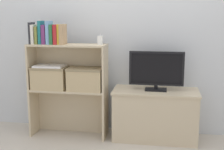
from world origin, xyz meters
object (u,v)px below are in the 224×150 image
object	(u,v)px
book_olive	(38,35)
book_tan	(63,34)
laptop	(50,66)
book_teal	(41,32)
book_mustard	(60,34)
storage_basket_left	(50,77)
tv_stand	(155,114)
storage_basket_right	(86,78)
book_ivory	(35,34)
book_skyblue	(49,33)
book_charcoal	(32,33)
book_forest	(53,34)
baby_monitor	(100,40)
book_plum	(45,34)
book_crimson	(57,34)
tv	(156,70)

from	to	relation	value
book_olive	book_tan	size ratio (longest dim) A/B	0.88
laptop	book_teal	bearing A→B (deg)	-168.30
book_tan	laptop	xyz separation A→B (m)	(-0.16, 0.01, -0.33)
book_mustard	book_tan	distance (m)	0.03
book_teal	storage_basket_left	xyz separation A→B (m)	(0.07, 0.01, -0.47)
tv_stand	storage_basket_right	size ratio (longest dim) A/B	2.40
book_ivory	book_skyblue	world-z (taller)	book_skyblue
book_charcoal	book_ivory	distance (m)	0.03
book_forest	book_olive	bearing A→B (deg)	180.00
book_forest	baby_monitor	bearing A→B (deg)	3.47
book_tan	baby_monitor	size ratio (longest dim) A/B	1.72
book_mustard	baby_monitor	world-z (taller)	book_mustard
book_skyblue	storage_basket_left	bearing A→B (deg)	137.90
book_forest	book_mustard	distance (m)	0.07
book_olive	laptop	world-z (taller)	book_olive
book_ivory	book_plum	size ratio (longest dim) A/B	1.01
book_olive	book_crimson	bearing A→B (deg)	0.00
tv_stand	book_plum	xyz separation A→B (m)	(-1.14, -0.09, 0.83)
book_mustard	book_tan	bearing A→B (deg)	0.00
book_crimson	book_mustard	size ratio (longest dim) A/B	0.98
book_tan	baby_monitor	world-z (taller)	book_tan
book_olive	book_mustard	size ratio (longest dim) A/B	0.88
storage_basket_left	book_crimson	bearing A→B (deg)	-8.92
book_plum	book_olive	bearing A→B (deg)	180.00
book_charcoal	laptop	distance (m)	0.38
baby_monitor	book_skyblue	bearing A→B (deg)	-176.77
book_teal	book_skyblue	xyz separation A→B (m)	(0.09, 0.00, -0.00)
book_forest	laptop	bearing A→B (deg)	164.71
book_ivory	baby_monitor	size ratio (longest dim) A/B	1.67
book_teal	book_plum	size ratio (longest dim) A/B	1.20
book_olive	book_forest	xyz separation A→B (m)	(0.16, -0.00, 0.01)
book_crimson	baby_monitor	xyz separation A→B (m)	(0.45, 0.03, -0.05)
book_charcoal	book_skyblue	xyz separation A→B (m)	(0.19, 0.00, 0.01)
storage_basket_right	book_tan	bearing A→B (deg)	-176.30
book_crimson	book_mustard	xyz separation A→B (m)	(0.03, 0.00, 0.00)
book_tan	book_forest	bearing A→B (deg)	-180.00
laptop	book_crimson	bearing A→B (deg)	-8.92
book_mustard	storage_basket_left	xyz separation A→B (m)	(-0.13, 0.01, -0.45)
book_crimson	storage_basket_left	distance (m)	0.46
tv_stand	book_mustard	distance (m)	1.29
book_crimson	book_forest	bearing A→B (deg)	-180.00
laptop	book_olive	bearing A→B (deg)	-172.24
book_ivory	book_forest	distance (m)	0.20
tv_stand	book_olive	world-z (taller)	book_olive
tv	book_forest	size ratio (longest dim) A/B	2.77
tv_stand	book_tan	size ratio (longest dim) A/B	4.30
book_charcoal	book_plum	world-z (taller)	book_charcoal
book_teal	book_forest	size ratio (longest dim) A/B	1.18
tv_stand	book_ivory	world-z (taller)	book_ivory
book_teal	book_crimson	xyz separation A→B (m)	(0.16, 0.00, -0.02)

